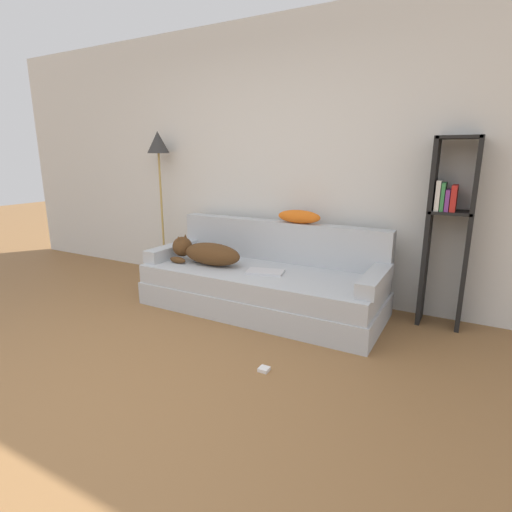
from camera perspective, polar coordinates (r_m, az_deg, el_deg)
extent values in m
plane|color=olive|center=(2.67, -24.95, -19.14)|extent=(20.00, 20.00, 0.00)
cube|color=silver|center=(4.20, 2.08, 13.36)|extent=(7.55, 0.06, 2.70)
cube|color=#B2B7BC|center=(3.77, 0.74, -6.03)|extent=(2.23, 0.91, 0.21)
cube|color=#B2B7BC|center=(3.70, 0.68, -3.26)|extent=(2.19, 0.87, 0.17)
cube|color=#B2B7BC|center=(3.96, 3.36, 2.15)|extent=(2.19, 0.15, 0.39)
cube|color=#B2B7BC|center=(4.24, -11.77, 0.76)|extent=(0.15, 0.72, 0.12)
cube|color=#B2B7BC|center=(3.32, 16.69, -3.30)|extent=(0.15, 0.72, 0.12)
ellipsoid|color=#513319|center=(3.83, -6.31, 0.27)|extent=(0.61, 0.25, 0.21)
sphere|color=#513319|center=(4.04, -10.48, 1.34)|extent=(0.20, 0.20, 0.20)
cone|color=#513319|center=(3.98, -11.02, 2.21)|extent=(0.07, 0.07, 0.09)
cone|color=#513319|center=(4.06, -10.05, 2.49)|extent=(0.07, 0.07, 0.09)
ellipsoid|color=#513319|center=(3.96, -11.12, -0.56)|extent=(0.18, 0.06, 0.06)
cube|color=silver|center=(3.58, 1.31, -2.27)|extent=(0.37, 0.27, 0.02)
ellipsoid|color=orange|center=(3.83, 6.16, 5.61)|extent=(0.43, 0.15, 0.13)
cube|color=black|center=(3.63, 23.36, 3.00)|extent=(0.04, 0.26, 1.56)
cube|color=black|center=(3.62, 28.15, 2.44)|extent=(0.04, 0.26, 1.56)
cube|color=black|center=(3.57, 27.11, 14.87)|extent=(0.32, 0.26, 0.02)
cube|color=black|center=(3.59, 26.07, 5.65)|extent=(0.32, 0.26, 0.02)
cube|color=silver|center=(3.57, 24.62, 7.89)|extent=(0.03, 0.20, 0.24)
cube|color=#337F42|center=(3.57, 25.20, 7.69)|extent=(0.03, 0.20, 0.22)
cube|color=#753384|center=(3.57, 25.72, 7.21)|extent=(0.03, 0.20, 0.17)
cube|color=red|center=(3.57, 26.44, 7.43)|extent=(0.04, 0.20, 0.21)
cylinder|color=tan|center=(4.99, -12.80, -2.45)|extent=(0.20, 0.20, 0.02)
cylinder|color=tan|center=(4.84, -13.27, 5.71)|extent=(0.02, 0.02, 1.41)
cone|color=#333333|center=(4.79, -13.84, 15.50)|extent=(0.25, 0.25, 0.24)
cube|color=white|center=(2.79, 1.15, -15.87)|extent=(0.07, 0.07, 0.02)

